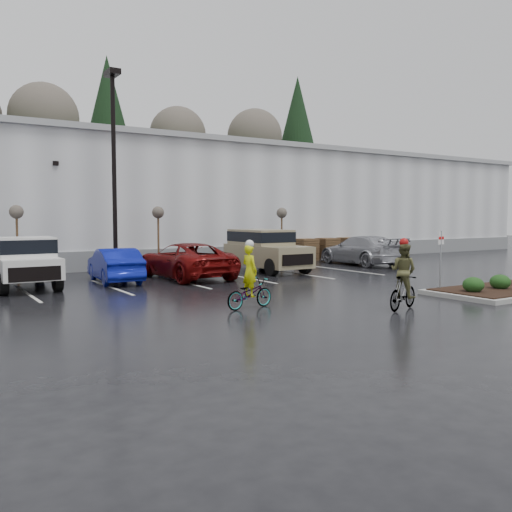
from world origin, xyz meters
TOP-DOWN VIEW (x-y plane):
  - ground at (0.00, 0.00)m, footprint 120.00×120.00m
  - warehouse at (0.00, 21.99)m, footprint 60.50×15.50m
  - wooded_ridge at (0.00, 45.00)m, footprint 80.00×25.00m
  - lamppost at (-4.00, 12.00)m, footprint 0.50×1.00m
  - sapling_west at (-8.00, 13.00)m, footprint 0.60×0.60m
  - sapling_mid at (-1.50, 13.00)m, footprint 0.60×0.60m
  - sapling_east at (6.00, 13.00)m, footprint 0.60×0.60m
  - pallet_stack_a at (8.50, 14.00)m, footprint 1.20×1.20m
  - pallet_stack_b at (10.20, 14.00)m, footprint 1.20×1.20m
  - pallet_stack_c at (12.00, 14.00)m, footprint 1.20×1.20m
  - shrub_a at (4.00, -1.00)m, footprint 0.70×0.70m
  - shrub_b at (5.50, -1.00)m, footprint 0.70×0.70m
  - fire_lane_sign at (3.80, 0.20)m, footprint 0.30×0.05m
  - pickup_white at (-8.36, 9.76)m, footprint 2.10×5.20m
  - car_blue at (-4.83, 9.57)m, footprint 1.86×4.38m
  - car_red at (-1.78, 9.26)m, footprint 2.76×5.67m
  - suv_tan at (2.85, 9.77)m, footprint 2.20×5.10m
  - car_far_silver at (9.33, 10.00)m, footprint 2.61×5.73m
  - cyclist_hivis at (-3.53, 1.12)m, footprint 1.74×0.83m
  - cyclist_olive at (0.09, -1.47)m, footprint 1.67×0.95m

SIDE VIEW (x-z plane):
  - ground at x=0.00m, z-range 0.00..0.00m
  - shrub_a at x=4.00m, z-range 0.15..0.67m
  - shrub_b at x=5.50m, z-range 0.15..0.67m
  - cyclist_hivis at x=-3.53m, z-range -0.37..1.65m
  - pallet_stack_a at x=8.50m, z-range 0.00..1.35m
  - pallet_stack_b at x=10.20m, z-range 0.00..1.35m
  - pallet_stack_c at x=12.00m, z-range 0.00..1.35m
  - car_blue at x=-4.83m, z-range 0.00..1.40m
  - cyclist_olive at x=0.09m, z-range -0.27..1.82m
  - car_red at x=-1.78m, z-range 0.00..1.55m
  - car_far_silver at x=9.33m, z-range 0.00..1.63m
  - pickup_white at x=-8.36m, z-range 0.00..1.96m
  - suv_tan at x=2.85m, z-range 0.00..2.06m
  - fire_lane_sign at x=3.80m, z-range 0.31..2.51m
  - sapling_west at x=-8.00m, z-range 1.13..4.33m
  - sapling_mid at x=-1.50m, z-range 1.13..4.33m
  - sapling_east at x=6.00m, z-range 1.13..4.33m
  - wooded_ridge at x=0.00m, z-range 0.00..6.00m
  - warehouse at x=0.00m, z-range 0.05..7.25m
  - lamppost at x=-4.00m, z-range 1.07..10.30m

